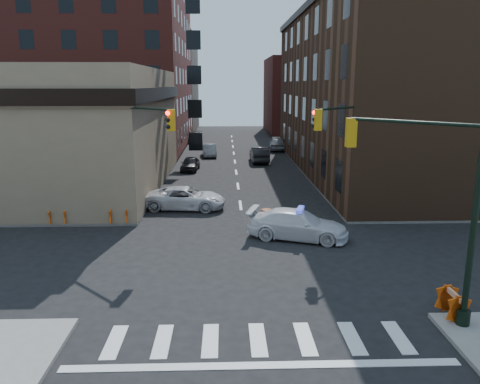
{
  "coord_description": "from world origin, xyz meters",
  "views": [
    {
      "loc": [
        -0.99,
        -20.11,
        7.88
      ],
      "look_at": [
        -0.21,
        4.44,
        2.2
      ],
      "focal_mm": 35.0,
      "sensor_mm": 36.0,
      "label": 1
    }
  ],
  "objects": [
    {
      "name": "pickup",
      "position": [
        -3.57,
        9.23,
        0.71
      ],
      "size": [
        5.34,
        2.88,
        1.42
      ],
      "primitive_type": "imported",
      "rotation": [
        0.0,
        0.0,
        1.47
      ],
      "color": "silver",
      "rests_on": "ground"
    },
    {
      "name": "sidewalk_nw",
      "position": [
        -23.0,
        32.75,
        0.07
      ],
      "size": [
        34.0,
        54.5,
        0.15
      ],
      "primitive_type": "cube",
      "color": "gray",
      "rests_on": "ground"
    },
    {
      "name": "parked_car_wnear",
      "position": [
        -4.27,
        23.03,
        0.64
      ],
      "size": [
        1.77,
        3.83,
        1.27
      ],
      "primitive_type": "imported",
      "rotation": [
        0.0,
        0.0,
        -0.07
      ],
      "color": "black",
      "rests_on": "ground"
    },
    {
      "name": "parked_car_efar",
      "position": [
        5.36,
        36.43,
        0.81
      ],
      "size": [
        2.29,
        4.91,
        1.63
      ],
      "primitive_type": "imported",
      "rotation": [
        0.0,
        0.0,
        3.06
      ],
      "color": "gray",
      "rests_on": "ground"
    },
    {
      "name": "pedestrian_a",
      "position": [
        -9.1,
        6.78,
        1.11
      ],
      "size": [
        0.84,
        0.76,
        1.93
      ],
      "primitive_type": "imported",
      "rotation": [
        0.0,
        0.0,
        -0.54
      ],
      "color": "black",
      "rests_on": "sidewalk_nw"
    },
    {
      "name": "apartment_block",
      "position": [
        -18.5,
        40.0,
        12.0
      ],
      "size": [
        25.0,
        25.0,
        24.0
      ],
      "primitive_type": "cube",
      "color": "maroon",
      "rests_on": "ground"
    },
    {
      "name": "parked_car_wdeep",
      "position": [
        -5.37,
        45.14,
        0.7
      ],
      "size": [
        2.46,
        4.98,
        1.39
      ],
      "primitive_type": "imported",
      "rotation": [
        0.0,
        0.0,
        -0.11
      ],
      "color": "black",
      "rests_on": "ground"
    },
    {
      "name": "bank_building",
      "position": [
        -17.0,
        16.5,
        4.5
      ],
      "size": [
        22.0,
        22.0,
        9.0
      ],
      "primitive_type": "cube",
      "color": "#877358",
      "rests_on": "ground"
    },
    {
      "name": "barrel_road",
      "position": [
        1.3,
        4.67,
        0.57
      ],
      "size": [
        0.68,
        0.68,
        1.14
      ],
      "primitive_type": "cylinder",
      "rotation": [
        0.0,
        0.0,
        0.07
      ],
      "color": "#E6500A",
      "rests_on": "ground"
    },
    {
      "name": "police_car",
      "position": [
        2.76,
        3.08,
        0.76
      ],
      "size": [
        5.6,
        3.6,
        1.51
      ],
      "primitive_type": "imported",
      "rotation": [
        0.0,
        0.0,
        1.26
      ],
      "color": "white",
      "rests_on": "ground"
    },
    {
      "name": "barrel_bank",
      "position": [
        -5.5,
        8.85,
        0.53
      ],
      "size": [
        0.68,
        0.68,
        1.06
      ],
      "primitive_type": "cylinder",
      "rotation": [
        0.0,
        0.0,
        0.17
      ],
      "color": "orange",
      "rests_on": "ground"
    },
    {
      "name": "barricade_se_a",
      "position": [
        6.72,
        -5.7,
        0.59
      ],
      "size": [
        0.6,
        1.18,
        0.88
      ],
      "primitive_type": null,
      "rotation": [
        0.0,
        0.0,
        1.56
      ],
      "color": "#D05A09",
      "rests_on": "sidewalk_se"
    },
    {
      "name": "signal_pole_nw",
      "position": [
        -5.85,
        5.34,
        4.34
      ],
      "size": [
        3.58,
        3.67,
        8.0
      ],
      "rotation": [
        0.0,
        0.0,
        -0.79
      ],
      "color": "black",
      "rests_on": "sidewalk_nw"
    },
    {
      "name": "pedestrian_c",
      "position": [
        -9.7,
        7.08,
        0.94
      ],
      "size": [
        1.0,
        0.79,
        1.58
      ],
      "primitive_type": "imported",
      "rotation": [
        0.0,
        0.0,
        0.51
      ],
      "color": "#1D222C",
      "rests_on": "sidewalk_nw"
    },
    {
      "name": "ground",
      "position": [
        0.0,
        0.0,
        0.0
      ],
      "size": [
        140.0,
        140.0,
        0.0
      ],
      "primitive_type": "plane",
      "color": "black",
      "rests_on": "ground"
    },
    {
      "name": "parked_car_wfar",
      "position": [
        -2.76,
        31.76,
        0.66
      ],
      "size": [
        1.78,
        4.14,
        1.33
      ],
      "primitive_type": "imported",
      "rotation": [
        0.0,
        0.0,
        0.09
      ],
      "color": "#93979B",
      "rests_on": "ground"
    },
    {
      "name": "signal_pole_se",
      "position": [
        6.04,
        -5.52,
        4.61
      ],
      "size": [
        5.4,
        5.27,
        8.0
      ],
      "rotation": [
        0.0,
        0.0,
        2.36
      ],
      "color": "black",
      "rests_on": "sidewalk_se"
    },
    {
      "name": "barricade_nw_b",
      "position": [
        -10.46,
        5.7,
        0.57
      ],
      "size": [
        1.14,
        0.6,
        0.85
      ],
      "primitive_type": null,
      "rotation": [
        0.0,
        0.0,
        0.03
      ],
      "color": "#D15409",
      "rests_on": "sidewalk_nw"
    },
    {
      "name": "pedestrian_b",
      "position": [
        -8.28,
        7.86,
        0.95
      ],
      "size": [
        0.92,
        0.82,
        1.59
      ],
      "primitive_type": "imported",
      "rotation": [
        0.0,
        0.0,
        0.32
      ],
      "color": "black",
      "rests_on": "sidewalk_nw"
    },
    {
      "name": "filler_ne",
      "position": [
        14.0,
        58.0,
        6.0
      ],
      "size": [
        16.0,
        16.0,
        12.0
      ],
      "primitive_type": "cube",
      "color": "maroon",
      "rests_on": "ground"
    },
    {
      "name": "tree_ne_far",
      "position": [
        7.5,
        34.0,
        3.49
      ],
      "size": [
        3.0,
        3.0,
        4.85
      ],
      "color": "black",
      "rests_on": "sidewalk_ne"
    },
    {
      "name": "signal_pole_ne",
      "position": [
        5.84,
        5.35,
        4.34
      ],
      "size": [
        3.67,
        3.58,
        8.0
      ],
      "rotation": [
        0.0,
        0.0,
        -2.36
      ],
      "color": "black",
      "rests_on": "sidewalk_ne"
    },
    {
      "name": "filler_nw",
      "position": [
        -16.0,
        62.0,
        8.0
      ],
      "size": [
        20.0,
        18.0,
        16.0
      ],
      "primitive_type": "cube",
      "color": "brown",
      "rests_on": "ground"
    },
    {
      "name": "sidewalk_ne",
      "position": [
        23.0,
        32.75,
        0.07
      ],
      "size": [
        34.0,
        54.5,
        0.15
      ],
      "primitive_type": "cube",
      "color": "gray",
      "rests_on": "ground"
    },
    {
      "name": "parked_car_enear",
      "position": [
        2.52,
        27.58,
        0.79
      ],
      "size": [
        1.83,
        4.86,
        1.58
      ],
      "primitive_type": "imported",
      "rotation": [
        0.0,
        0.0,
        3.17
      ],
      "color": "black",
      "rests_on": "ground"
    },
    {
      "name": "barricade_nw_a",
      "position": [
        -7.06,
        5.7,
        0.59
      ],
      "size": [
        1.23,
        0.69,
        0.89
      ],
      "primitive_type": null,
      "rotation": [
        0.0,
        0.0,
        0.09
      ],
      "color": "#C43E09",
      "rests_on": "sidewalk_nw"
    },
    {
      "name": "commercial_row_ne",
      "position": [
        13.0,
        22.5,
        7.0
      ],
      "size": [
        14.0,
        34.0,
        14.0
      ],
      "primitive_type": "cube",
      "color": "#492F1D",
      "rests_on": "ground"
    },
    {
      "name": "tree_ne_near",
      "position": [
        7.5,
        26.0,
        3.49
      ],
      "size": [
        3.0,
        3.0,
        4.85
      ],
      "color": "black",
      "rests_on": "sidewalk_ne"
    }
  ]
}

